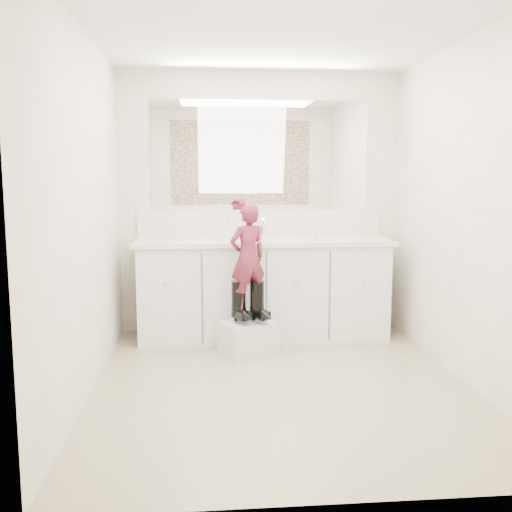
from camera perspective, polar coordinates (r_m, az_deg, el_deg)
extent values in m
plane|color=#807354|center=(4.11, 2.51, -12.65)|extent=(3.00, 3.00, 0.00)
plane|color=white|center=(3.97, 2.73, 21.89)|extent=(3.00, 3.00, 0.00)
plane|color=beige|center=(5.34, 0.44, 5.29)|extent=(2.60, 0.00, 2.60)
plane|color=beige|center=(2.38, 7.48, 2.09)|extent=(2.60, 0.00, 2.60)
plane|color=beige|center=(3.90, -16.73, 4.03)|extent=(0.00, 3.00, 3.00)
plane|color=beige|center=(4.23, 20.39, 4.14)|extent=(0.00, 3.00, 3.00)
cube|color=silver|center=(5.16, 0.73, -3.47)|extent=(2.20, 0.55, 0.85)
cube|color=beige|center=(5.08, 0.75, 1.42)|extent=(2.28, 0.58, 0.04)
cube|color=beige|center=(5.34, 0.45, 3.30)|extent=(2.28, 0.03, 0.25)
cube|color=white|center=(5.33, 0.46, 10.02)|extent=(2.00, 0.02, 1.00)
cube|color=#472819|center=(2.39, 7.63, 12.92)|extent=(2.00, 0.01, 1.20)
cylinder|color=silver|center=(5.24, 0.57, 2.39)|extent=(0.08, 0.08, 0.10)
imported|color=beige|center=(5.17, 5.68, 2.23)|extent=(0.11, 0.11, 0.09)
imported|color=beige|center=(5.11, -2.84, 2.84)|extent=(0.09, 0.10, 0.21)
cube|color=silver|center=(4.76, -0.82, -8.11)|extent=(0.51, 0.48, 0.26)
imported|color=#992F45|center=(4.62, -0.83, -0.16)|extent=(0.37, 0.32, 0.87)
cylinder|color=#DB559D|center=(4.61, 0.03, 1.28)|extent=(0.13, 0.07, 0.06)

